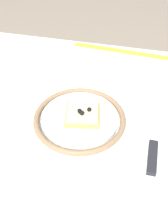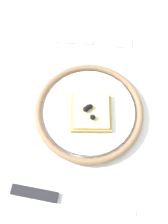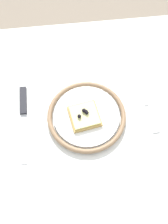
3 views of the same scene
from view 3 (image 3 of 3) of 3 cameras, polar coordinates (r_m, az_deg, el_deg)
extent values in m
plane|color=gray|center=(1.55, 2.52, -12.12)|extent=(6.00, 6.00, 0.00)
cube|color=white|center=(0.90, 4.28, -1.71)|extent=(1.09, 0.74, 0.03)
cylinder|color=white|center=(0.87, 0.48, -0.87)|extent=(0.19, 0.19, 0.02)
torus|color=#8C6B4C|center=(0.87, 0.49, -0.75)|extent=(0.23, 0.23, 0.01)
cube|color=tan|center=(0.86, 0.11, -0.82)|extent=(0.10, 0.10, 0.01)
cube|color=beige|center=(0.85, 0.11, -0.59)|extent=(0.09, 0.08, 0.01)
sphere|color=black|center=(0.84, -0.87, -0.98)|extent=(0.01, 0.01, 0.01)
sphere|color=black|center=(0.85, -0.02, 0.31)|extent=(0.01, 0.01, 0.01)
sphere|color=black|center=(0.85, 0.38, 0.08)|extent=(0.01, 0.01, 0.01)
sphere|color=black|center=(0.85, 0.57, -0.15)|extent=(0.01, 0.01, 0.01)
cube|color=silver|center=(0.87, -11.32, -4.95)|extent=(0.02, 0.15, 0.00)
cube|color=black|center=(0.92, -11.45, 2.14)|extent=(0.02, 0.09, 0.01)
cube|color=silver|center=(0.94, 10.74, 4.20)|extent=(0.02, 0.11, 0.00)
cube|color=silver|center=(0.89, 13.21, -2.80)|extent=(0.03, 0.04, 0.00)
camera|label=1|loc=(0.89, -14.40, 43.29)|focal=44.47mm
camera|label=2|loc=(0.44, -36.55, 25.13)|focal=48.44mm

